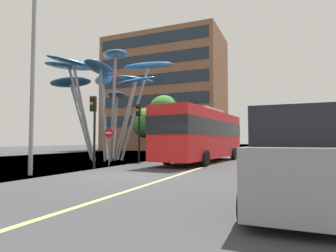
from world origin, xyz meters
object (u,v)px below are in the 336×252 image
at_px(car_parked_far, 286,149).
at_px(red_bus, 203,133).
at_px(traffic_light_kerb_near, 94,116).
at_px(traffic_light_kerb_far, 139,121).
at_px(car_parked_near, 295,164).
at_px(leaf_sculpture, 104,79).
at_px(no_entry_sign, 109,140).
at_px(street_lamp, 38,48).
at_px(car_parked_mid, 291,151).

bearing_deg(car_parked_far, red_bus, -177.54).
relative_size(traffic_light_kerb_near, traffic_light_kerb_far, 0.97).
bearing_deg(traffic_light_kerb_near, traffic_light_kerb_far, 87.93).
distance_m(car_parked_near, car_parked_far, 12.82).
xyz_separation_m(leaf_sculpture, car_parked_far, (13.02, 1.17, -5.39)).
bearing_deg(car_parked_far, no_entry_sign, -153.16).
bearing_deg(red_bus, street_lamp, -114.74).
height_order(car_parked_far, street_lamp, street_lamp).
xyz_separation_m(car_parked_mid, street_lamp, (-10.22, -3.89, 4.51)).
relative_size(leaf_sculpture, street_lamp, 1.16).
xyz_separation_m(car_parked_mid, car_parked_far, (-0.22, 6.44, -0.13)).
relative_size(traffic_light_kerb_far, street_lamp, 0.44).
distance_m(leaf_sculpture, car_parked_far, 14.14).
xyz_separation_m(street_lamp, no_entry_sign, (0.11, 5.32, -4.07)).
bearing_deg(traffic_light_kerb_far, car_parked_mid, -22.90).
height_order(leaf_sculpture, car_parked_mid, leaf_sculpture).
distance_m(car_parked_far, street_lamp, 15.11).
relative_size(leaf_sculpture, car_parked_mid, 2.61).
bearing_deg(traffic_light_kerb_far, car_parked_far, 14.66).
bearing_deg(car_parked_far, traffic_light_kerb_far, -165.34).
relative_size(traffic_light_kerb_near, no_entry_sign, 1.70).
distance_m(leaf_sculpture, car_parked_near, 18.39).
xyz_separation_m(red_bus, street_lamp, (-4.65, -10.10, 3.56)).
height_order(leaf_sculpture, no_entry_sign, leaf_sculpture).
bearing_deg(car_parked_mid, car_parked_near, -90.29).
xyz_separation_m(leaf_sculpture, car_parked_mid, (13.23, -5.27, -5.25)).
xyz_separation_m(leaf_sculpture, no_entry_sign, (3.12, -3.84, -4.81)).
height_order(red_bus, leaf_sculpture, leaf_sculpture).
height_order(red_bus, traffic_light_kerb_far, traffic_light_kerb_far).
xyz_separation_m(car_parked_near, no_entry_sign, (-10.08, 7.81, 0.52)).
distance_m(leaf_sculpture, no_entry_sign, 6.90).
xyz_separation_m(leaf_sculpture, street_lamp, (3.01, -9.16, -0.74)).
bearing_deg(leaf_sculpture, no_entry_sign, -50.87).
distance_m(traffic_light_kerb_far, car_parked_mid, 10.47).
xyz_separation_m(red_bus, car_parked_far, (5.35, 0.23, -1.08)).
height_order(car_parked_near, street_lamp, street_lamp).
relative_size(traffic_light_kerb_near, car_parked_far, 1.00).
relative_size(traffic_light_kerb_far, car_parked_near, 0.98).
distance_m(red_bus, traffic_light_kerb_far, 4.59).
height_order(traffic_light_kerb_near, car_parked_near, traffic_light_kerb_near).
distance_m(traffic_light_kerb_far, car_parked_far, 9.79).
bearing_deg(street_lamp, car_parked_far, 45.92).
height_order(red_bus, car_parked_near, red_bus).
distance_m(red_bus, no_entry_sign, 6.61).
xyz_separation_m(traffic_light_kerb_near, traffic_light_kerb_far, (0.17, 4.68, 0.08)).
height_order(red_bus, street_lamp, street_lamp).
relative_size(car_parked_mid, no_entry_sign, 1.76).
bearing_deg(traffic_light_kerb_far, no_entry_sign, -103.30).
xyz_separation_m(car_parked_far, street_lamp, (-10.00, -10.33, 4.64)).
xyz_separation_m(car_parked_far, no_entry_sign, (-9.90, -5.01, 0.57)).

